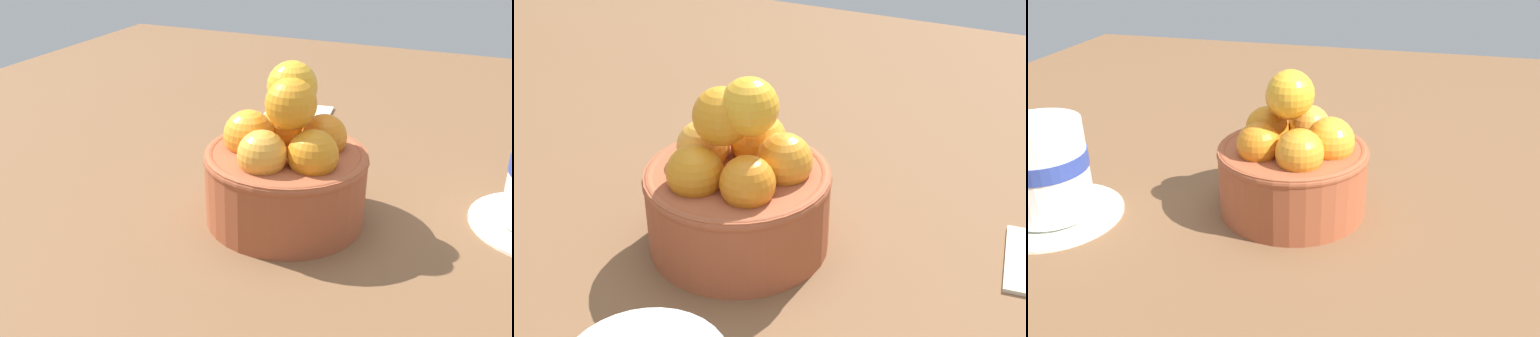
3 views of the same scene
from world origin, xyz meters
The scene contains 3 objects.
ground_plane centered at (0.00, 0.00, -2.01)cm, with size 130.63×117.65×4.03cm, color brown.
terracotta_bowl centered at (-0.01, -0.03, 4.70)cm, with size 13.51×13.51×13.38cm.
folded_napkin centered at (-23.14, -7.48, 0.30)cm, with size 9.87×8.04×0.60cm, color beige.
Camera 1 is at (39.89, 14.84, 24.81)cm, focal length 40.12 mm.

